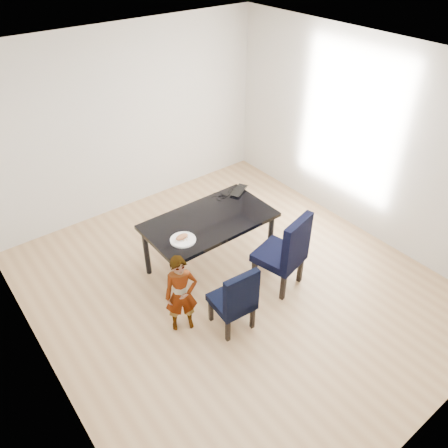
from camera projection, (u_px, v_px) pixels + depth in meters
floor at (234, 286)px, 5.52m from camera, size 4.50×5.00×0.01m
ceiling at (238, 68)px, 3.92m from camera, size 4.50×5.00×0.01m
wall_back at (127, 122)px, 6.31m from camera, size 4.50×0.01×2.70m
wall_left at (23, 285)px, 3.60m from camera, size 0.01×5.00×2.70m
wall_right at (366, 140)px, 5.83m from camera, size 0.01×5.00×2.70m
dining_table at (210, 243)px, 5.61m from camera, size 1.60×0.90×0.75m
chair_left at (232, 296)px, 4.76m from camera, size 0.45×0.47×0.87m
chair_right at (279, 250)px, 5.26m from camera, size 0.62×0.63×1.05m
child at (181, 294)px, 4.70m from camera, size 0.43×0.37×0.99m
plate at (183, 240)px, 5.04m from camera, size 0.34×0.34×0.02m
sandwich at (182, 237)px, 5.02m from camera, size 0.17×0.09×0.06m
laptop at (236, 190)px, 5.92m from camera, size 0.39×0.34×0.03m
cable_tangle at (222, 198)px, 5.78m from camera, size 0.17×0.17×0.01m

